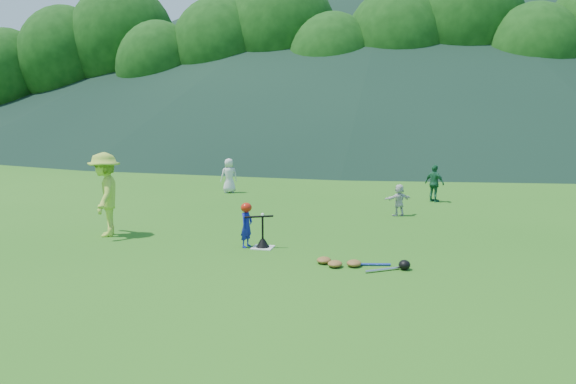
# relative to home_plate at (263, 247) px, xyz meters

# --- Properties ---
(ground) EXTENTS (120.00, 120.00, 0.00)m
(ground) POSITION_rel_home_plate_xyz_m (0.00, 0.00, -0.01)
(ground) COLOR #256016
(ground) RESTS_ON ground
(home_plate) EXTENTS (0.45, 0.45, 0.02)m
(home_plate) POSITION_rel_home_plate_xyz_m (0.00, 0.00, 0.00)
(home_plate) COLOR silver
(home_plate) RESTS_ON ground
(baseball) EXTENTS (0.08, 0.08, 0.08)m
(baseball) POSITION_rel_home_plate_xyz_m (0.00, 0.00, 0.73)
(baseball) COLOR white
(baseball) RESTS_ON batting_tee
(batter_child) EXTENTS (0.31, 0.40, 0.96)m
(batter_child) POSITION_rel_home_plate_xyz_m (-0.37, 0.01, 0.47)
(batter_child) COLOR navy
(batter_child) RESTS_ON ground
(adult_coach) EXTENTS (1.19, 1.48, 2.01)m
(adult_coach) POSITION_rel_home_plate_xyz_m (-4.00, 0.38, 0.99)
(adult_coach) COLOR #AACC3C
(adult_coach) RESTS_ON ground
(fielder_a) EXTENTS (0.75, 0.68, 1.28)m
(fielder_a) POSITION_rel_home_plate_xyz_m (-3.55, 8.19, 0.63)
(fielder_a) COLOR silver
(fielder_a) RESTS_ON ground
(fielder_c) EXTENTS (0.76, 0.69, 1.25)m
(fielder_c) POSITION_rel_home_plate_xyz_m (3.86, 7.60, 0.61)
(fielder_c) COLOR #1B5C39
(fielder_c) RESTS_ON ground
(fielder_d) EXTENTS (0.85, 0.71, 0.92)m
(fielder_d) POSITION_rel_home_plate_xyz_m (2.78, 4.68, 0.45)
(fielder_d) COLOR silver
(fielder_d) RESTS_ON ground
(batting_tee) EXTENTS (0.30, 0.30, 0.68)m
(batting_tee) POSITION_rel_home_plate_xyz_m (0.00, 0.00, 0.12)
(batting_tee) COLOR black
(batting_tee) RESTS_ON home_plate
(batter_gear) EXTENTS (0.72, 0.28, 0.32)m
(batter_gear) POSITION_rel_home_plate_xyz_m (-0.34, 0.00, 0.86)
(batter_gear) COLOR #B51D0C
(batter_gear) RESTS_ON ground
(equipment_pile) EXTENTS (1.80, 0.71, 0.19)m
(equipment_pile) POSITION_rel_home_plate_xyz_m (2.11, -1.08, 0.06)
(equipment_pile) COLOR olive
(equipment_pile) RESTS_ON ground
(outfield_fence) EXTENTS (70.07, 0.08, 1.33)m
(outfield_fence) POSITION_rel_home_plate_xyz_m (0.00, 28.00, 0.69)
(outfield_fence) COLOR gray
(outfield_fence) RESTS_ON ground
(tree_line) EXTENTS (70.04, 11.40, 14.82)m
(tree_line) POSITION_rel_home_plate_xyz_m (0.20, 33.83, 8.20)
(tree_line) COLOR #382314
(tree_line) RESTS_ON ground
(distant_hills) EXTENTS (155.00, 140.00, 32.00)m
(distant_hills) POSITION_rel_home_plate_xyz_m (-7.63, 81.81, 14.97)
(distant_hills) COLOR black
(distant_hills) RESTS_ON ground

